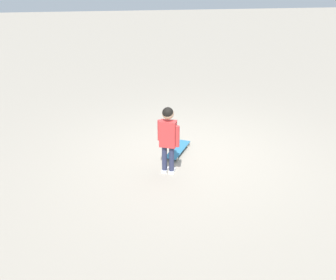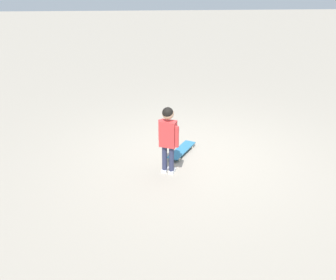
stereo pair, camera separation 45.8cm
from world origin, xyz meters
name	(u,v)px [view 1 (the left image)]	position (x,y,z in m)	size (l,w,h in m)	color
ground_plane	(191,155)	(0.00, 0.00, 0.00)	(50.00, 50.00, 0.00)	#9E9384
child_person	(168,133)	(-0.53, 0.48, 0.66)	(0.33, 0.29, 1.06)	#2D3351
skateboard	(178,150)	(0.11, 0.20, 0.06)	(0.74, 0.55, 0.07)	teal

